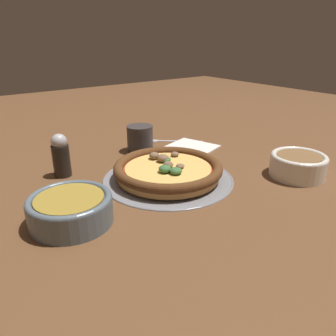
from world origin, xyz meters
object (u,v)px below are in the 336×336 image
Objects in this scene: bowl_far at (298,164)px; napkin at (192,146)px; pizza_tray at (168,178)px; pizza at (168,169)px; pepper_shaker at (61,155)px; drinking_cup at (140,139)px; bowl_near at (70,208)px; fork at (170,141)px.

bowl_far is 0.79× the size of napkin.
pizza is (-0.00, 0.00, 0.02)m from pizza_tray.
pizza_tray is at bearing 48.66° from pepper_shaker.
bowl_far is 1.24× the size of pepper_shaker.
napkin is (-0.33, -0.07, -0.03)m from bowl_far.
bowl_far is 1.74× the size of drinking_cup.
bowl_far is 0.45m from drinking_cup.
bowl_far is (0.18, 0.27, 0.03)m from pizza_tray.
drinking_cup is at bearing 165.32° from pizza_tray.
pizza is at bearing 48.73° from pepper_shaker.
pizza is 0.27m from pepper_shaker.
drinking_cup is at bearing 165.32° from pizza.
bowl_near is 0.24m from pepper_shaker.
pizza is at bearing 100.88° from bowl_near.
fork is (-0.29, 0.45, -0.03)m from bowl_near.
bowl_far is at bearing 76.73° from bowl_near.
pizza_tray is 0.27m from bowl_near.
drinking_cup is (-0.22, 0.06, 0.01)m from pizza.
bowl_near is (0.05, -0.27, 0.03)m from pizza_tray.
bowl_near is 0.54m from fork.
pepper_shaker is (-0.18, -0.20, 0.05)m from pizza_tray.
drinking_cup is 0.71× the size of pepper_shaker.
pizza_tray is 2.04× the size of bowl_near.
napkin is at bearing 86.17° from pepper_shaker.
pepper_shaker is at bearing 163.81° from bowl_near.
fork is (-0.09, -0.02, -0.00)m from napkin.
pepper_shaker reaches higher than bowl_near.
bowl_near is 0.55m from bowl_far.
napkin is at bearing 139.59° from fork.
bowl_far is at bearing 11.84° from napkin.
pepper_shaker is (-0.18, -0.20, 0.03)m from pizza.
pizza is at bearing -53.90° from napkin.
drinking_cup reaches higher than pizza_tray.
pizza_tray is 0.31m from fork.
drinking_cup is 0.45× the size of napkin.
fork is at bearing 122.88° from bowl_near.
pizza is 1.95× the size of bowl_far.
bowl_near is 2.01× the size of drinking_cup.
napkin is (-0.15, 0.20, -0.02)m from pizza.
bowl_near is 0.42m from drinking_cup.
napkin is at bearing -168.16° from bowl_far.
pizza_tray and napkin have the same top height.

